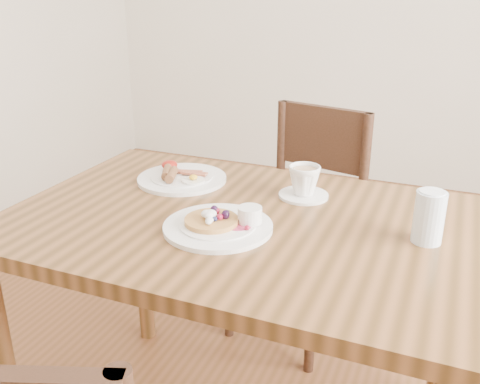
{
  "coord_description": "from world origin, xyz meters",
  "views": [
    {
      "loc": [
        0.48,
        -1.16,
        1.32
      ],
      "look_at": [
        0.0,
        0.0,
        0.82
      ],
      "focal_mm": 40.0,
      "sensor_mm": 36.0,
      "label": 1
    }
  ],
  "objects_px": {
    "chair_far": "(303,213)",
    "teacup_saucer": "(304,183)",
    "pancake_plate": "(220,224)",
    "breakfast_plate": "(181,177)",
    "water_glass": "(429,217)",
    "dining_table": "(240,251)"
  },
  "relations": [
    {
      "from": "pancake_plate",
      "to": "water_glass",
      "type": "distance_m",
      "value": 0.49
    },
    {
      "from": "dining_table",
      "to": "chair_far",
      "type": "xyz_separation_m",
      "value": [
        -0.01,
        0.65,
        -0.16
      ]
    },
    {
      "from": "dining_table",
      "to": "chair_far",
      "type": "distance_m",
      "value": 0.67
    },
    {
      "from": "chair_far",
      "to": "water_glass",
      "type": "xyz_separation_m",
      "value": [
        0.47,
        -0.61,
        0.32
      ]
    },
    {
      "from": "chair_far",
      "to": "water_glass",
      "type": "height_order",
      "value": "chair_far"
    },
    {
      "from": "chair_far",
      "to": "teacup_saucer",
      "type": "relative_size",
      "value": 6.29
    },
    {
      "from": "pancake_plate",
      "to": "breakfast_plate",
      "type": "relative_size",
      "value": 1.0
    },
    {
      "from": "breakfast_plate",
      "to": "chair_far",
      "type": "bearing_deg",
      "value": 61.16
    },
    {
      "from": "teacup_saucer",
      "to": "chair_far",
      "type": "bearing_deg",
      "value": 105.25
    },
    {
      "from": "breakfast_plate",
      "to": "teacup_saucer",
      "type": "distance_m",
      "value": 0.38
    },
    {
      "from": "chair_far",
      "to": "breakfast_plate",
      "type": "relative_size",
      "value": 3.26
    },
    {
      "from": "chair_far",
      "to": "pancake_plate",
      "type": "height_order",
      "value": "chair_far"
    },
    {
      "from": "pancake_plate",
      "to": "breakfast_plate",
      "type": "bearing_deg",
      "value": 133.84
    },
    {
      "from": "pancake_plate",
      "to": "breakfast_plate",
      "type": "xyz_separation_m",
      "value": [
        -0.25,
        0.26,
        -0.0
      ]
    },
    {
      "from": "dining_table",
      "to": "water_glass",
      "type": "height_order",
      "value": "water_glass"
    },
    {
      "from": "chair_far",
      "to": "pancake_plate",
      "type": "bearing_deg",
      "value": 102.75
    },
    {
      "from": "chair_far",
      "to": "water_glass",
      "type": "relative_size",
      "value": 7.09
    },
    {
      "from": "water_glass",
      "to": "dining_table",
      "type": "bearing_deg",
      "value": -174.97
    },
    {
      "from": "dining_table",
      "to": "breakfast_plate",
      "type": "bearing_deg",
      "value": 146.31
    },
    {
      "from": "dining_table",
      "to": "water_glass",
      "type": "relative_size",
      "value": 9.67
    },
    {
      "from": "chair_far",
      "to": "pancake_plate",
      "type": "xyz_separation_m",
      "value": [
        -0.01,
        -0.74,
        0.27
      ]
    },
    {
      "from": "chair_far",
      "to": "teacup_saucer",
      "type": "xyz_separation_m",
      "value": [
        0.12,
        -0.45,
        0.3
      ]
    }
  ]
}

